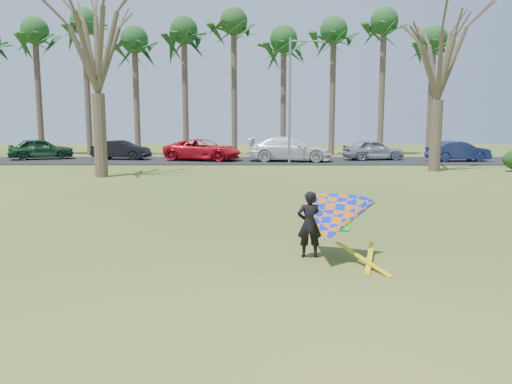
{
  "coord_description": "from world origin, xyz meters",
  "views": [
    {
      "loc": [
        0.09,
        -10.29,
        2.87
      ],
      "look_at": [
        0.0,
        2.0,
        1.1
      ],
      "focal_mm": 35.0,
      "sensor_mm": 36.0,
      "label": 1
    }
  ],
  "objects_px": {
    "car_1": "(121,150)",
    "car_5": "(458,151)",
    "bare_tree_right": "(440,52)",
    "car_0": "(41,149)",
    "streetlight": "(292,95)",
    "car_2": "(203,150)",
    "kite_flyer": "(331,220)",
    "bare_tree_left": "(96,37)",
    "car_3": "(290,149)",
    "car_4": "(373,150)"
  },
  "relations": [
    {
      "from": "streetlight",
      "to": "kite_flyer",
      "type": "bearing_deg",
      "value": -91.54
    },
    {
      "from": "car_0",
      "to": "car_5",
      "type": "height_order",
      "value": "car_0"
    },
    {
      "from": "streetlight",
      "to": "car_1",
      "type": "distance_m",
      "value": 13.17
    },
    {
      "from": "streetlight",
      "to": "car_2",
      "type": "height_order",
      "value": "streetlight"
    },
    {
      "from": "car_0",
      "to": "car_2",
      "type": "distance_m",
      "value": 11.9
    },
    {
      "from": "bare_tree_right",
      "to": "car_3",
      "type": "distance_m",
      "value": 11.49
    },
    {
      "from": "car_4",
      "to": "car_3",
      "type": "bearing_deg",
      "value": 91.27
    },
    {
      "from": "bare_tree_right",
      "to": "car_2",
      "type": "bearing_deg",
      "value": 153.79
    },
    {
      "from": "car_5",
      "to": "car_3",
      "type": "bearing_deg",
      "value": 83.16
    },
    {
      "from": "car_1",
      "to": "car_4",
      "type": "height_order",
      "value": "car_4"
    },
    {
      "from": "car_3",
      "to": "streetlight",
      "type": "bearing_deg",
      "value": -174.1
    },
    {
      "from": "streetlight",
      "to": "car_3",
      "type": "bearing_deg",
      "value": 89.69
    },
    {
      "from": "bare_tree_left",
      "to": "bare_tree_right",
      "type": "height_order",
      "value": "bare_tree_left"
    },
    {
      "from": "car_0",
      "to": "car_1",
      "type": "xyz_separation_m",
      "value": [
        5.85,
        -0.14,
        -0.07
      ]
    },
    {
      "from": "bare_tree_left",
      "to": "kite_flyer",
      "type": "distance_m",
      "value": 19.0
    },
    {
      "from": "car_2",
      "to": "car_5",
      "type": "height_order",
      "value": "car_2"
    },
    {
      "from": "kite_flyer",
      "to": "car_1",
      "type": "bearing_deg",
      "value": 113.88
    },
    {
      "from": "bare_tree_left",
      "to": "car_4",
      "type": "distance_m",
      "value": 20.21
    },
    {
      "from": "car_2",
      "to": "kite_flyer",
      "type": "height_order",
      "value": "kite_flyer"
    },
    {
      "from": "streetlight",
      "to": "car_1",
      "type": "height_order",
      "value": "streetlight"
    },
    {
      "from": "streetlight",
      "to": "car_3",
      "type": "distance_m",
      "value": 4.2
    },
    {
      "from": "car_0",
      "to": "car_4",
      "type": "bearing_deg",
      "value": -114.29
    },
    {
      "from": "car_2",
      "to": "streetlight",
      "type": "bearing_deg",
      "value": -101.3
    },
    {
      "from": "bare_tree_left",
      "to": "kite_flyer",
      "type": "bearing_deg",
      "value": -57.92
    },
    {
      "from": "bare_tree_left",
      "to": "car_2",
      "type": "height_order",
      "value": "bare_tree_left"
    },
    {
      "from": "streetlight",
      "to": "bare_tree_left",
      "type": "bearing_deg",
      "value": -145.43
    },
    {
      "from": "car_5",
      "to": "bare_tree_right",
      "type": "bearing_deg",
      "value": 141.77
    },
    {
      "from": "bare_tree_left",
      "to": "car_5",
      "type": "xyz_separation_m",
      "value": [
        21.79,
        9.24,
        -6.16
      ]
    },
    {
      "from": "kite_flyer",
      "to": "bare_tree_right",
      "type": "bearing_deg",
      "value": 65.19
    },
    {
      "from": "car_4",
      "to": "kite_flyer",
      "type": "distance_m",
      "value": 26.52
    },
    {
      "from": "car_5",
      "to": "kite_flyer",
      "type": "relative_size",
      "value": 1.76
    },
    {
      "from": "car_0",
      "to": "car_2",
      "type": "xyz_separation_m",
      "value": [
        11.86,
        -0.98,
        -0.01
      ]
    },
    {
      "from": "car_4",
      "to": "car_5",
      "type": "bearing_deg",
      "value": -111.86
    },
    {
      "from": "bare_tree_left",
      "to": "car_1",
      "type": "xyz_separation_m",
      "value": [
        -1.93,
        10.69,
        -6.17
      ]
    },
    {
      "from": "car_0",
      "to": "car_5",
      "type": "bearing_deg",
      "value": -116.38
    },
    {
      "from": "bare_tree_left",
      "to": "car_1",
      "type": "bearing_deg",
      "value": 100.21
    },
    {
      "from": "bare_tree_left",
      "to": "car_4",
      "type": "xyz_separation_m",
      "value": [
        16.2,
        10.42,
        -6.13
      ]
    },
    {
      "from": "kite_flyer",
      "to": "car_0",
      "type": "bearing_deg",
      "value": 123.61
    },
    {
      "from": "car_3",
      "to": "bare_tree_right",
      "type": "bearing_deg",
      "value": -122.25
    },
    {
      "from": "bare_tree_right",
      "to": "streetlight",
      "type": "bearing_deg",
      "value": 152.97
    },
    {
      "from": "streetlight",
      "to": "car_0",
      "type": "height_order",
      "value": "streetlight"
    },
    {
      "from": "car_1",
      "to": "car_5",
      "type": "distance_m",
      "value": 23.76
    },
    {
      "from": "car_4",
      "to": "car_5",
      "type": "height_order",
      "value": "car_4"
    },
    {
      "from": "car_5",
      "to": "kite_flyer",
      "type": "xyz_separation_m",
      "value": [
        -12.23,
        -24.5,
        0.08
      ]
    },
    {
      "from": "bare_tree_left",
      "to": "streetlight",
      "type": "distance_m",
      "value": 12.58
    },
    {
      "from": "bare_tree_right",
      "to": "car_0",
      "type": "distance_m",
      "value": 27.55
    },
    {
      "from": "car_2",
      "to": "kite_flyer",
      "type": "xyz_separation_m",
      "value": [
        5.48,
        -25.11,
        0.03
      ]
    },
    {
      "from": "bare_tree_left",
      "to": "car_2",
      "type": "distance_m",
      "value": 12.29
    },
    {
      "from": "car_3",
      "to": "kite_flyer",
      "type": "relative_size",
      "value": 2.42
    },
    {
      "from": "car_1",
      "to": "kite_flyer",
      "type": "distance_m",
      "value": 28.38
    }
  ]
}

